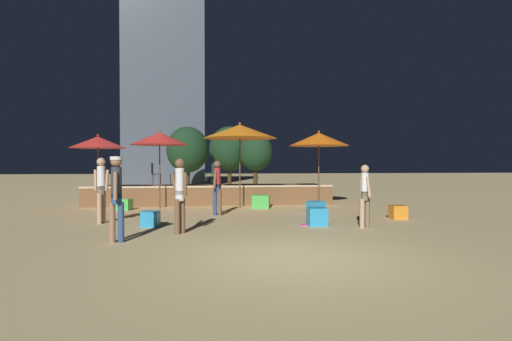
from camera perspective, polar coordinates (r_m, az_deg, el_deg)
The scene contains 25 objects.
ground_plane at distance 7.33m, azimuth 5.38°, elevation -12.38°, with size 120.00×120.00×0.00m, color tan.
wooden_deck at distance 17.35m, azimuth -6.53°, elevation -3.39°, with size 10.00×2.84×0.82m.
patio_umbrella_0 at distance 16.47m, azimuth 8.97°, elevation 4.42°, with size 2.45×2.45×3.03m.
patio_umbrella_1 at distance 15.51m, azimuth -13.61°, elevation 4.43°, with size 2.20×2.20×2.95m.
patio_umbrella_2 at distance 16.01m, azimuth -21.66°, elevation 3.76°, with size 2.03×2.03×2.78m.
patio_umbrella_3 at distance 15.39m, azimuth -2.32°, elevation 5.58°, with size 2.84×2.84×3.27m.
cube_seat_0 at distance 15.23m, azimuth 0.71°, elevation -4.45°, with size 0.76×0.76×0.50m.
cube_seat_1 at distance 15.33m, azimuth -18.28°, elevation -4.62°, with size 0.55×0.55×0.41m.
cube_seat_2 at distance 11.07m, azimuth 8.71°, elevation -6.54°, with size 0.52×0.52×0.49m.
cube_seat_3 at distance 13.74m, azimuth 8.57°, elevation -5.22°, with size 0.65×0.65×0.42m.
cube_seat_4 at distance 11.19m, azimuth -14.84°, elevation -6.68°, with size 0.49×0.49×0.41m.
cube_seat_5 at distance 13.01m, azimuth 19.61°, elevation -5.62°, with size 0.48×0.48×0.42m.
person_0 at distance 9.80m, azimuth -10.82°, elevation -3.04°, with size 0.45×0.40×1.82m.
person_1 at distance 10.88m, azimuth 15.28°, elevation -3.27°, with size 0.29×0.47×1.66m.
person_2 at distance 13.10m, azimuth -5.56°, elevation -2.12°, with size 0.31×0.53×1.79m.
person_3 at distance 12.09m, azimuth -21.23°, elevation -2.18°, with size 0.47×0.30×1.86m.
person_4 at distance 9.07m, azimuth -19.31°, elevation -2.99°, with size 0.31×0.53×1.86m.
bistro_chair_0 at distance 17.45m, azimuth -11.18°, elevation -0.12°, with size 0.45×0.45×0.90m.
bistro_chair_1 at distance 17.83m, azimuth -6.41°, elevation -0.08°, with size 0.42×0.42×0.90m.
bistro_chair_2 at distance 16.73m, azimuth -14.34°, elevation -0.18°, with size 0.40×0.40×0.90m.
frisbee_disc at distance 11.10m, azimuth 6.88°, elevation -7.71°, with size 0.23×0.23×0.03m.
background_tree_0 at distance 27.25m, azimuth -3.81°, elevation 3.11°, with size 2.76×2.76×4.22m.
background_tree_1 at distance 25.83m, azimuth -0.08°, elevation 2.64°, with size 2.21×2.21×3.66m.
background_tree_2 at distance 24.89m, azimuth -9.76°, elevation 2.93°, with size 2.57×2.57×3.96m.
distant_building at distance 31.95m, azimuth -12.70°, elevation 10.51°, with size 5.88×4.94×13.97m.
Camera 1 is at (-1.54, -6.97, 1.70)m, focal length 28.00 mm.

